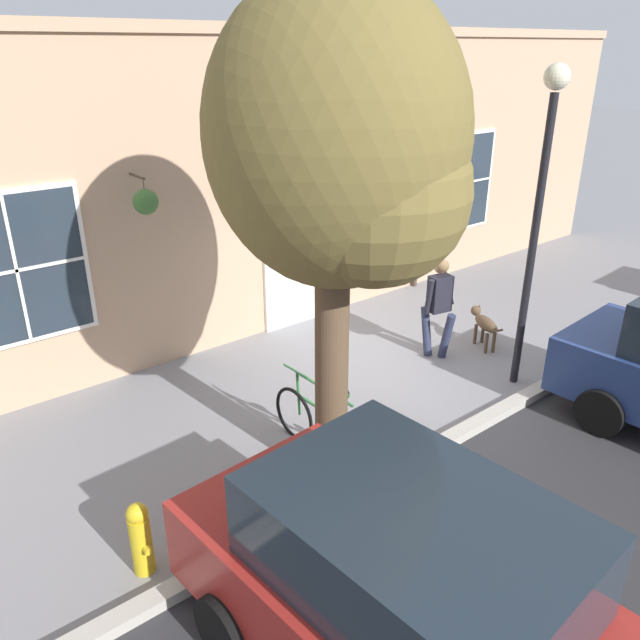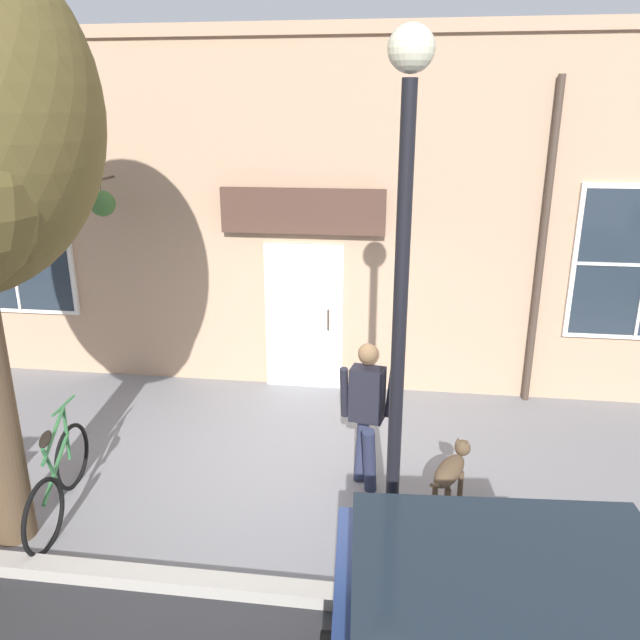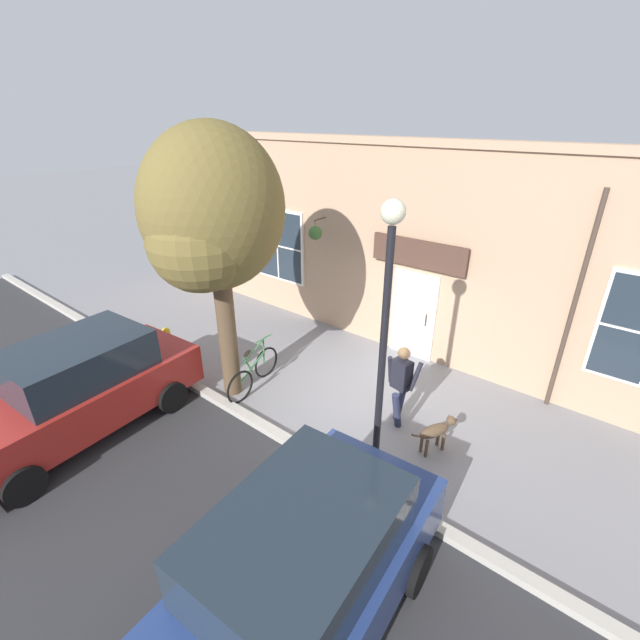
{
  "view_description": "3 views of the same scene",
  "coord_description": "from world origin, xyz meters",
  "views": [
    {
      "loc": [
        6.04,
        -6.08,
        4.55
      ],
      "look_at": [
        -0.51,
        -0.82,
        0.83
      ],
      "focal_mm": 35.0,
      "sensor_mm": 36.0,
      "label": 1
    },
    {
      "loc": [
        6.06,
        1.2,
        3.81
      ],
      "look_at": [
        -1.28,
        0.22,
        1.32
      ],
      "focal_mm": 35.0,
      "sensor_mm": 36.0,
      "label": 2
    },
    {
      "loc": [
        6.24,
        3.81,
        5.28
      ],
      "look_at": [
        -0.64,
        -1.7,
        1.02
      ],
      "focal_mm": 24.0,
      "sensor_mm": 36.0,
      "label": 3
    }
  ],
  "objects": [
    {
      "name": "parked_car_nearest_curb",
      "position": [
        4.04,
        -3.5,
        0.88
      ],
      "size": [
        4.41,
        2.17,
        1.75
      ],
      "color": "maroon",
      "rests_on": "ground_plane"
    },
    {
      "name": "parked_car_mid_block",
      "position": [
        4.23,
        1.85,
        0.88
      ],
      "size": [
        4.41,
        2.17,
        1.75
      ],
      "color": "navy",
      "rests_on": "ground_plane"
    },
    {
      "name": "fire_hydrant",
      "position": [
        1.55,
        -4.59,
        0.4
      ],
      "size": [
        0.34,
        0.2,
        0.77
      ],
      "color": "gold",
      "rests_on": "ground_plane"
    },
    {
      "name": "street_tree_by_curb",
      "position": [
        1.65,
        -2.28,
        3.65
      ],
      "size": [
        2.64,
        2.34,
        5.23
      ],
      "color": "brown",
      "rests_on": "ground_plane"
    },
    {
      "name": "pedestrian_walking",
      "position": [
        0.27,
        0.91,
        0.96
      ],
      "size": [
        0.64,
        0.61,
        1.62
      ],
      "color": "#282D47",
      "rests_on": "ground_plane"
    },
    {
      "name": "leaning_bicycle",
      "position": [
        1.16,
        -2.04,
        0.38
      ],
      "size": [
        1.71,
        0.34,
        1.01
      ],
      "color": "black",
      "rests_on": "ground_plane"
    },
    {
      "name": "street_lamp",
      "position": [
        1.55,
        1.2,
        2.89
      ],
      "size": [
        0.32,
        0.32,
        4.36
      ],
      "color": "black",
      "rests_on": "ground_plane"
    },
    {
      "name": "ground_plane",
      "position": [
        0.0,
        0.0,
        0.0
      ],
      "size": [
        90.0,
        90.0,
        0.0
      ],
      "primitive_type": "plane",
      "color": "gray"
    },
    {
      "name": "dog_on_leash",
      "position": [
        0.53,
        1.78,
        0.41
      ],
      "size": [
        0.95,
        0.48,
        0.62
      ],
      "color": "brown",
      "rests_on": "ground_plane"
    },
    {
      "name": "storefront_facade",
      "position": [
        -2.34,
        -0.01,
        2.43
      ],
      "size": [
        0.95,
        18.0,
        4.85
      ],
      "color": "tan",
      "rests_on": "ground_plane"
    }
  ]
}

